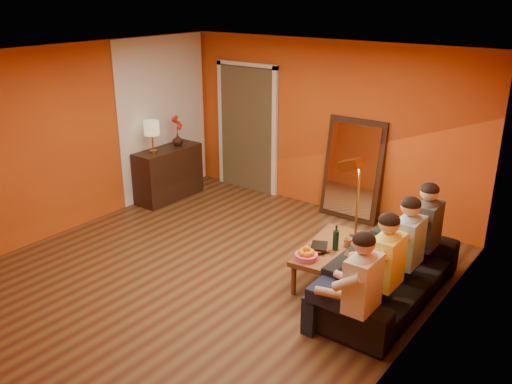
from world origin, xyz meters
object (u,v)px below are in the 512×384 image
Objects in this scene: laptop at (361,240)px; vase at (178,140)px; sideboard at (169,173)px; sofa at (390,274)px; wine_bottle at (336,238)px; mirror_frame at (353,170)px; person_far_right at (426,233)px; coffee_table at (333,263)px; tumbler at (348,242)px; person_mid_left at (387,270)px; floor_lamp at (356,220)px; person_mid_right at (408,250)px; dog at (349,284)px; table_lamp at (152,137)px; person_far_left at (362,293)px.

laptop is 1.64× the size of vase.
sideboard is 0.55× the size of sofa.
mirror_frame is at bearing 112.19° from wine_bottle.
person_far_right is 1.06m from wine_bottle.
tumbler is (0.12, 0.12, 0.26)m from coffee_table.
floor_lamp is at bearing 134.83° from person_mid_left.
sideboard is at bearing 160.80° from coffee_table.
person_mid_right is (0.71, -0.17, -0.11)m from floor_lamp.
dog is (3.99, -1.27, -0.09)m from sideboard.
person_far_right is (0.71, 0.38, -0.11)m from floor_lamp.
table_lamp reaches higher than tumbler.
mirror_frame reaches higher than person_mid_right.
wine_bottle is 0.44m from laptop.
vase reaches higher than wine_bottle.
wine_bottle is 2.88× the size of tumbler.
person_far_right reaches higher than laptop.
dog is 0.94m from laptop.
table_lamp reaches higher than person_far_right.
vase is at bearing 90.00° from sideboard.
person_mid_left is 11.35× the size of tumbler.
sideboard is 3.81× the size of wine_bottle.
dog is 4.31m from vase.
sideboard is 0.58m from vase.
sideboard is at bearing 156.99° from laptop.
person_mid_right is (0.38, 0.61, 0.27)m from dog.
coffee_table is at bearing -144.36° from person_far_right.
vase is at bearing 168.14° from person_mid_right.
vase is at bearing 174.49° from floor_lamp.
person_mid_right is 3.94× the size of wine_bottle.
table_lamp reaches higher than person_far_left.
person_mid_right reaches higher than laptop.
person_far_right is 6.53× the size of vase.
sideboard is at bearing -90.00° from vase.
mirror_frame reaches higher than sofa.
table_lamp is at bearing -90.00° from vase.
laptop is at bearing 129.70° from person_mid_left.
person_far_left is (4.37, -1.77, 0.18)m from sideboard.
mirror_frame is 1.25× the size of person_mid_left.
wine_bottle reaches higher than dog.
floor_lamp reaches higher than vase.
sofa reaches higher than coffee_table.
table_lamp is 4.18m from dog.
wine_bottle is (-0.82, 0.98, -0.03)m from person_far_left.
vase reaches higher than sofa.
mirror_frame is at bearing 104.11° from coffee_table.
sofa is at bearing 106.11° from person_mid_left.
person_far_left is (0.38, -0.49, 0.27)m from dog.
table_lamp is at bearing 83.71° from sofa.
table_lamp is at bearing -177.61° from person_far_right.
person_mid_left is (0.71, -0.72, -0.11)m from floor_lamp.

